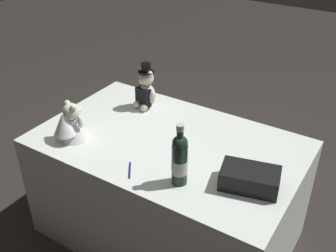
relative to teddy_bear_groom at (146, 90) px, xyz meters
name	(u,v)px	position (x,y,z in m)	size (l,w,h in m)	color
ground_plane	(168,230)	(0.34, -0.27, -0.84)	(12.00, 12.00, 0.00)	#2D2826
reception_table	(168,189)	(0.34, -0.27, -0.48)	(1.52, 0.94, 0.72)	white
teddy_bear_groom	(146,90)	(0.00, 0.00, 0.00)	(0.16, 0.15, 0.31)	beige
teddy_bear_bride	(70,124)	(-0.14, -0.55, -0.02)	(0.18, 0.22, 0.23)	white
champagne_bottle	(180,159)	(0.59, -0.55, 0.02)	(0.08, 0.08, 0.33)	#193324
signing_pen	(130,169)	(0.32, -0.61, -0.12)	(0.09, 0.12, 0.01)	navy
gift_case_black	(250,178)	(0.89, -0.40, -0.07)	(0.31, 0.23, 0.10)	black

